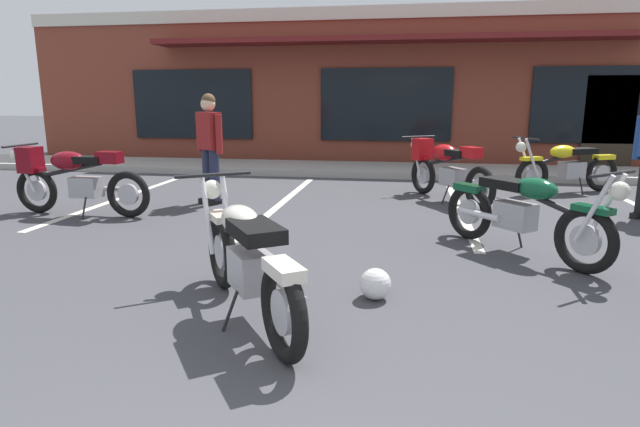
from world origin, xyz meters
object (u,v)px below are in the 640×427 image
(motorcycle_blue_standard, at_px, (567,166))
(motorcycle_foreground_classic, at_px, (246,257))
(helmet_on_pavement, at_px, (375,284))
(motorcycle_silver_naked, at_px, (524,211))
(motorcycle_black_cruiser, at_px, (73,177))
(person_in_shorts_foreground, at_px, (210,142))
(motorcycle_red_sportbike, at_px, (446,167))

(motorcycle_blue_standard, bearing_deg, motorcycle_foreground_classic, -122.82)
(motorcycle_blue_standard, height_order, helmet_on_pavement, motorcycle_blue_standard)
(motorcycle_foreground_classic, height_order, motorcycle_silver_naked, same)
(motorcycle_black_cruiser, height_order, person_in_shorts_foreground, person_in_shorts_foreground)
(person_in_shorts_foreground, height_order, helmet_on_pavement, person_in_shorts_foreground)
(motorcycle_red_sportbike, bearing_deg, motorcycle_silver_naked, -78.65)
(motorcycle_foreground_classic, xyz_separation_m, person_in_shorts_foreground, (-1.84, 4.11, 0.49))
(motorcycle_red_sportbike, height_order, person_in_shorts_foreground, person_in_shorts_foreground)
(motorcycle_silver_naked, distance_m, motorcycle_blue_standard, 4.22)
(motorcycle_red_sportbike, height_order, motorcycle_blue_standard, same)
(motorcycle_black_cruiser, bearing_deg, motorcycle_silver_naked, -9.86)
(person_in_shorts_foreground, bearing_deg, helmet_on_pavement, -52.52)
(motorcycle_foreground_classic, xyz_separation_m, motorcycle_silver_naked, (2.35, 2.01, 0.00))
(motorcycle_blue_standard, bearing_deg, person_in_shorts_foreground, -161.96)
(motorcycle_red_sportbike, distance_m, motorcycle_black_cruiser, 5.55)
(motorcycle_foreground_classic, bearing_deg, helmet_on_pavement, 28.87)
(motorcycle_blue_standard, bearing_deg, helmet_on_pavement, -118.19)
(motorcycle_blue_standard, distance_m, helmet_on_pavement, 6.19)
(helmet_on_pavement, bearing_deg, motorcycle_red_sportbike, 79.52)
(motorcycle_red_sportbike, xyz_separation_m, motorcycle_black_cruiser, (-5.19, -1.97, 0.00))
(motorcycle_red_sportbike, relative_size, motorcycle_silver_naked, 1.06)
(motorcycle_black_cruiser, xyz_separation_m, motorcycle_blue_standard, (7.28, 2.94, -0.07))
(motorcycle_foreground_classic, distance_m, helmet_on_pavement, 1.10)
(person_in_shorts_foreground, bearing_deg, motorcycle_silver_naked, -26.58)
(motorcycle_blue_standard, distance_m, person_in_shorts_foreground, 6.00)
(motorcycle_foreground_classic, bearing_deg, person_in_shorts_foreground, 114.11)
(person_in_shorts_foreground, distance_m, helmet_on_pavement, 4.61)
(motorcycle_silver_naked, height_order, motorcycle_blue_standard, same)
(motorcycle_black_cruiser, height_order, motorcycle_silver_naked, same)
(motorcycle_silver_naked, relative_size, motorcycle_blue_standard, 0.89)
(motorcycle_foreground_classic, distance_m, motorcycle_red_sportbike, 5.29)
(motorcycle_foreground_classic, relative_size, person_in_shorts_foreground, 1.09)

